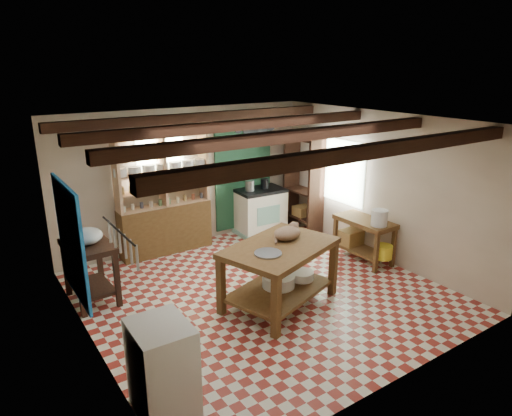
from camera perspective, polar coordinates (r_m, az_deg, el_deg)
floor at (r=7.12m, az=0.71°, el=-10.58°), size 5.00×5.00×0.02m
ceiling at (r=6.32m, az=0.80°, el=10.77°), size 5.00×5.00×0.02m
wall_back at (r=8.69m, az=-8.69°, el=3.77°), size 5.00×0.04×2.60m
wall_front at (r=4.90m, az=17.79°, el=-8.07°), size 5.00×0.04×2.60m
wall_left at (r=5.65m, az=-20.66°, el=-4.90°), size 0.04×5.00×2.60m
wall_right at (r=8.23m, az=15.23°, el=2.55°), size 0.04×5.00×2.60m
ceiling_beams at (r=6.33m, az=0.80°, el=9.69°), size 5.00×3.80×0.15m
blue_wall_patch at (r=6.55m, az=-22.15°, el=-3.86°), size 0.04×1.40×1.60m
green_wall_patch at (r=9.26m, az=-1.60°, el=4.51°), size 1.30×0.04×2.30m
window_back at (r=8.39m, az=-11.85°, el=5.90°), size 0.90×0.02×0.80m
window_right at (r=8.85m, az=10.34°, el=4.60°), size 0.02×1.30×1.20m
utensil_rail at (r=4.40m, az=-16.75°, el=-4.14°), size 0.06×0.90×0.28m
pot_rack at (r=8.75m, az=-0.15°, el=9.93°), size 0.86×0.12×0.36m
shelving_unit at (r=8.36m, az=-11.46°, el=1.64°), size 1.70×0.34×2.20m
tall_rack at (r=9.39m, az=5.95°, el=3.03°), size 0.40×0.86×2.00m
work_table at (r=6.62m, az=2.95°, el=-8.34°), size 1.86×1.52×0.91m
stove at (r=9.32m, az=0.54°, el=-0.39°), size 0.99×0.70×0.94m
prep_table at (r=7.12m, az=-19.95°, el=-7.57°), size 0.64×0.91×0.90m
white_cabinet at (r=4.85m, az=-11.62°, el=-19.06°), size 0.56×0.66×0.98m
right_counter at (r=8.27m, az=13.28°, el=-3.90°), size 0.55×1.08×0.77m
cat at (r=6.62m, az=3.92°, el=-3.17°), size 0.52×0.48×0.19m
steel_tray at (r=6.14m, az=1.51°, el=-5.68°), size 0.47×0.47×0.02m
basin_large at (r=6.75m, az=2.83°, el=-9.08°), size 0.61×0.61×0.17m
basin_small at (r=6.98m, az=5.76°, el=-8.38°), size 0.45×0.45×0.12m
kettle_left at (r=9.04m, az=-0.80°, el=2.83°), size 0.20×0.20×0.21m
kettle_right at (r=9.21m, az=1.08°, el=3.07°), size 0.17×0.17×0.20m
enamel_bowl at (r=6.91m, az=-20.44°, el=-3.32°), size 0.47×0.47×0.23m
white_bucket at (r=7.85m, az=15.17°, el=-1.20°), size 0.27×0.27×0.27m
wicker_basket at (r=8.48m, az=11.77°, el=-3.58°), size 0.39×0.31×0.27m
yellow_tub at (r=8.03m, az=15.61°, el=-5.28°), size 0.31×0.31×0.23m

